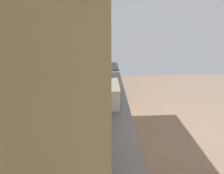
# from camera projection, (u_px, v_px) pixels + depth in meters

# --- Properties ---
(ground_plane) EXTENTS (6.65, 6.65, 0.00)m
(ground_plane) POSITION_uv_depth(u_px,v_px,m) (177.00, 144.00, 2.55)
(ground_plane) COLOR brown
(wall_back) EXTENTS (4.28, 0.12, 2.73)m
(wall_back) POSITION_uv_depth(u_px,v_px,m) (78.00, 71.00, 1.90)
(wall_back) COLOR beige
(wall_back) RESTS_ON ground_plane
(counter_run) EXTENTS (3.42, 0.63, 0.89)m
(counter_run) POSITION_uv_depth(u_px,v_px,m) (107.00, 144.00, 1.98)
(counter_run) COLOR beige
(counter_run) RESTS_ON ground_plane
(upper_cabinets) EXTENTS (2.64, 0.31, 0.70)m
(upper_cabinets) POSITION_uv_depth(u_px,v_px,m) (89.00, 34.00, 1.38)
(upper_cabinets) COLOR beige
(oven_range) EXTENTS (0.65, 0.63, 1.07)m
(oven_range) POSITION_uv_depth(u_px,v_px,m) (106.00, 83.00, 3.81)
(oven_range) COLOR black
(oven_range) RESTS_ON ground_plane
(microwave) EXTENTS (0.44, 0.40, 0.30)m
(microwave) POSITION_uv_depth(u_px,v_px,m) (105.00, 94.00, 2.01)
(microwave) COLOR white
(microwave) RESTS_ON counter_run
(bowl) EXTENTS (0.12, 0.12, 0.05)m
(bowl) POSITION_uv_depth(u_px,v_px,m) (110.00, 84.00, 2.63)
(bowl) COLOR silver
(bowl) RESTS_ON counter_run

